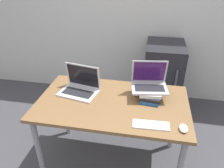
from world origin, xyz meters
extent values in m
cube|color=silver|center=(0.00, 1.83, 1.35)|extent=(8.00, 0.05, 2.70)
cube|color=brown|center=(0.00, 0.39, 0.75)|extent=(1.34, 0.78, 0.03)
cylinder|color=gray|center=(-0.61, 0.06, 0.37)|extent=(0.05, 0.05, 0.74)
cylinder|color=gray|center=(-0.61, 0.72, 0.37)|extent=(0.05, 0.05, 0.74)
cylinder|color=gray|center=(0.61, 0.72, 0.37)|extent=(0.05, 0.05, 0.74)
cube|color=silver|center=(-0.34, 0.47, 0.77)|extent=(0.39, 0.30, 0.02)
cube|color=#232328|center=(-0.34, 0.45, 0.78)|extent=(0.31, 0.18, 0.00)
cube|color=silver|center=(-0.32, 0.57, 0.90)|extent=(0.35, 0.10, 0.24)
cube|color=black|center=(-0.32, 0.56, 0.90)|extent=(0.31, 0.09, 0.21)
cube|color=#235693|center=(0.33, 0.52, 0.78)|extent=(0.18, 0.29, 0.03)
cube|color=black|center=(0.34, 0.51, 0.81)|extent=(0.19, 0.26, 0.03)
cube|color=white|center=(0.32, 0.52, 0.84)|extent=(0.20, 0.26, 0.03)
cube|color=#B2B2B7|center=(0.31, 0.52, 0.86)|extent=(0.35, 0.28, 0.02)
cube|color=#232328|center=(0.31, 0.51, 0.87)|extent=(0.27, 0.16, 0.00)
cube|color=#B2B2B7|center=(0.30, 0.61, 0.98)|extent=(0.32, 0.10, 0.23)
cube|color=#381451|center=(0.30, 0.61, 0.98)|extent=(0.29, 0.08, 0.20)
cube|color=white|center=(0.35, 0.13, 0.77)|extent=(0.28, 0.11, 0.01)
cube|color=silver|center=(0.35, 0.13, 0.78)|extent=(0.26, 0.09, 0.00)
ellipsoid|color=white|center=(0.59, 0.12, 0.78)|extent=(0.07, 0.10, 0.03)
cube|color=#232328|center=(0.48, 1.47, 0.48)|extent=(0.47, 0.59, 0.95)
cube|color=#4C4C51|center=(0.62, 1.16, 0.52)|extent=(0.02, 0.02, 0.48)
camera|label=1|loc=(0.29, -1.19, 1.87)|focal=35.00mm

